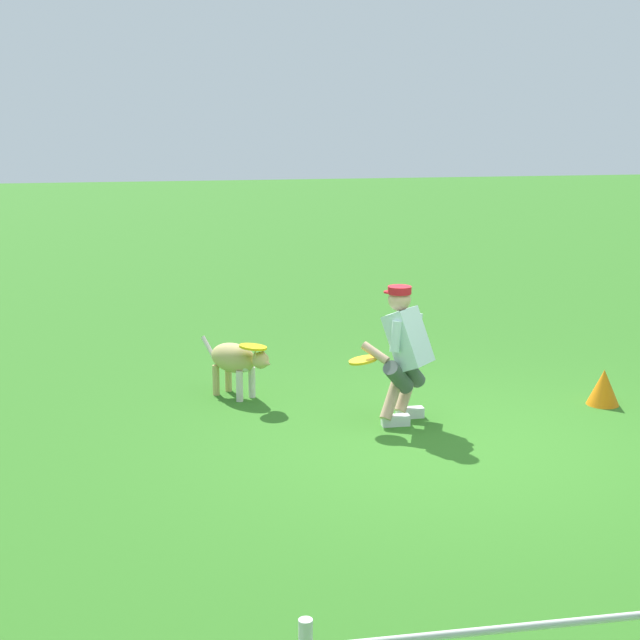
% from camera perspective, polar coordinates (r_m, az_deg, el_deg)
% --- Properties ---
extents(ground_plane, '(60.00, 60.00, 0.00)m').
position_cam_1_polar(ground_plane, '(8.67, 7.61, -7.28)').
color(ground_plane, '#317021').
extents(person, '(0.71, 0.58, 1.29)m').
position_cam_1_polar(person, '(9.02, 5.00, -1.78)').
color(person, silver).
rests_on(person, ground_plane).
extents(dog, '(0.68, 0.80, 0.57)m').
position_cam_1_polar(dog, '(9.86, -4.94, -2.39)').
color(dog, tan).
rests_on(dog, ground_plane).
extents(frisbee_flying, '(0.39, 0.39, 0.07)m').
position_cam_1_polar(frisbee_flying, '(9.58, -3.97, -1.60)').
color(frisbee_flying, yellow).
extents(frisbee_held, '(0.38, 0.38, 0.09)m').
position_cam_1_polar(frisbee_held, '(8.98, 2.56, -2.38)').
color(frisbee_held, yellow).
rests_on(frisbee_held, person).
extents(training_cone, '(0.32, 0.32, 0.36)m').
position_cam_1_polar(training_cone, '(10.04, 16.38, -3.82)').
color(training_cone, orange).
rests_on(training_cone, ground_plane).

